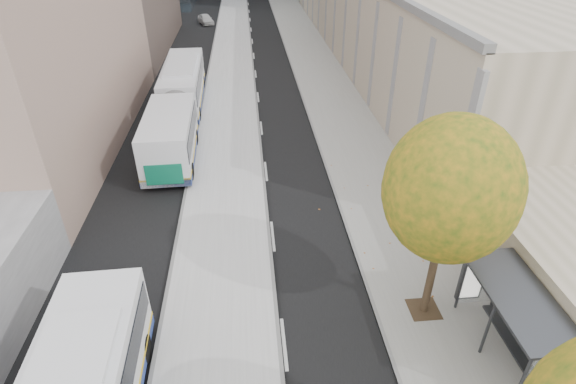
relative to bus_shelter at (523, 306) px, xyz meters
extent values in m
cube|color=#B0B0B0|center=(-9.56, 24.04, -2.11)|extent=(4.25, 150.00, 0.15)
cube|color=gray|center=(-1.56, 24.04, -2.15)|extent=(4.75, 150.00, 0.08)
cube|color=#383A3F|center=(-0.19, 0.04, 0.37)|extent=(1.90, 4.40, 0.10)
cylinder|color=#383A3F|center=(-0.89, -1.96, -0.91)|extent=(0.10, 0.10, 2.40)
cube|color=silver|center=(0.53, 0.04, -0.86)|extent=(0.04, 4.00, 2.10)
cylinder|color=black|center=(-2.09, 2.04, -0.49)|extent=(0.28, 0.28, 3.24)
sphere|color=#1E4C14|center=(-2.09, 2.04, 3.08)|extent=(4.20, 4.20, 4.20)
cube|color=silver|center=(-12.80, 20.09, -0.71)|extent=(2.98, 17.84, 2.96)
cube|color=black|center=(-12.80, 20.09, -0.16)|extent=(3.02, 17.13, 1.03)
cube|color=#0D6A4B|center=(-12.80, 11.22, -1.05)|extent=(1.88, 0.10, 1.15)
imported|color=silver|center=(-13.08, 52.72, -1.57)|extent=(2.56, 3.92, 1.24)
camera|label=1|loc=(-8.16, -9.13, 10.33)|focal=28.00mm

